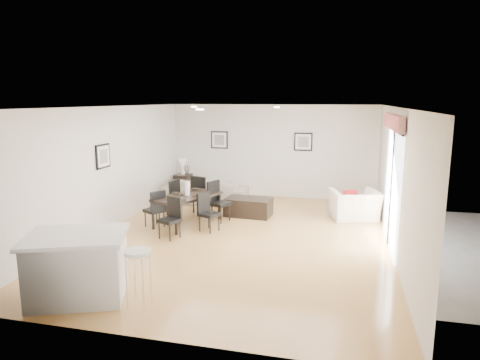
% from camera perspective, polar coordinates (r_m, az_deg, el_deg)
% --- Properties ---
extents(ground, '(8.00, 8.00, 0.00)m').
position_cam_1_polar(ground, '(9.02, 0.01, -7.68)').
color(ground, tan).
rests_on(ground, ground).
extents(wall_back, '(6.00, 0.04, 2.70)m').
position_cam_1_polar(wall_back, '(12.58, 4.31, 3.85)').
color(wall_back, silver).
rests_on(wall_back, ground).
extents(wall_front, '(6.00, 0.04, 2.70)m').
position_cam_1_polar(wall_front, '(5.00, -10.92, -6.93)').
color(wall_front, silver).
rests_on(wall_front, ground).
extents(wall_left, '(0.04, 8.00, 2.70)m').
position_cam_1_polar(wall_left, '(9.83, -17.25, 1.47)').
color(wall_left, silver).
rests_on(wall_left, ground).
extents(wall_right, '(0.04, 8.00, 2.70)m').
position_cam_1_polar(wall_right, '(8.51, 20.04, -0.07)').
color(wall_right, silver).
rests_on(wall_right, ground).
extents(ceiling, '(6.00, 8.00, 0.02)m').
position_cam_1_polar(ceiling, '(8.56, 0.01, 9.73)').
color(ceiling, white).
rests_on(ceiling, wall_back).
extents(sofa, '(2.33, 0.95, 0.67)m').
position_cam_1_polar(sofa, '(11.93, -4.63, -1.47)').
color(sofa, gray).
rests_on(sofa, ground).
extents(armchair, '(1.31, 1.21, 0.71)m').
position_cam_1_polar(armchair, '(10.62, 15.01, -3.24)').
color(armchair, '#EFE6CF').
rests_on(armchair, ground).
extents(dining_table, '(1.35, 1.80, 0.67)m').
position_cam_1_polar(dining_table, '(9.90, -7.01, -2.45)').
color(dining_table, black).
rests_on(dining_table, ground).
extents(dining_chair_wnear, '(0.53, 0.53, 0.85)m').
position_cam_1_polar(dining_chair_wnear, '(9.76, -11.13, -3.56)').
color(dining_chair_wnear, black).
rests_on(dining_chair_wnear, ground).
extents(dining_chair_wfar, '(0.50, 0.50, 0.95)m').
position_cam_1_polar(dining_chair_wfar, '(10.48, -9.16, -2.20)').
color(dining_chair_wfar, black).
rests_on(dining_chair_wfar, ground).
extents(dining_chair_enear, '(0.50, 0.50, 0.84)m').
position_cam_1_polar(dining_chair_enear, '(9.40, -4.47, -3.96)').
color(dining_chair_enear, black).
rests_on(dining_chair_enear, ground).
extents(dining_chair_efar, '(0.56, 0.56, 0.95)m').
position_cam_1_polar(dining_chair_efar, '(10.14, -3.11, -2.51)').
color(dining_chair_efar, black).
rests_on(dining_chair_efar, ground).
extents(dining_chair_head, '(0.50, 0.50, 0.86)m').
position_cam_1_polar(dining_chair_head, '(9.01, -9.09, -4.66)').
color(dining_chair_head, black).
rests_on(dining_chair_head, ground).
extents(dining_chair_foot, '(0.53, 0.53, 0.96)m').
position_cam_1_polar(dining_chair_foot, '(10.84, -5.26, -1.64)').
color(dining_chair_foot, black).
rests_on(dining_chair_foot, ground).
extents(vase, '(0.91, 1.39, 0.71)m').
position_cam_1_polar(vase, '(9.83, -7.06, -0.42)').
color(vase, white).
rests_on(vase, dining_table).
extents(coffee_table, '(1.16, 0.75, 0.45)m').
position_cam_1_polar(coffee_table, '(10.61, 1.15, -3.61)').
color(coffee_table, black).
rests_on(coffee_table, ground).
extents(side_table, '(0.47, 0.47, 0.61)m').
position_cam_1_polar(side_table, '(13.13, -7.58, -0.55)').
color(side_table, black).
rests_on(side_table, ground).
extents(table_lamp, '(0.24, 0.24, 0.45)m').
position_cam_1_polar(table_lamp, '(13.02, -7.64, 2.03)').
color(table_lamp, white).
rests_on(table_lamp, side_table).
extents(cushion, '(0.34, 0.20, 0.33)m').
position_cam_1_polar(cushion, '(10.47, 14.53, -2.21)').
color(cushion, maroon).
rests_on(cushion, armchair).
extents(kitchen_island, '(1.67, 1.49, 0.96)m').
position_cam_1_polar(kitchen_island, '(6.69, -20.81, -10.68)').
color(kitchen_island, silver).
rests_on(kitchen_island, ground).
extents(bar_stool, '(0.37, 0.37, 0.81)m').
position_cam_1_polar(bar_stool, '(6.15, -13.47, -10.09)').
color(bar_stool, white).
rests_on(bar_stool, ground).
extents(framed_print_back_left, '(0.52, 0.04, 0.52)m').
position_cam_1_polar(framed_print_back_left, '(12.87, -2.77, 5.36)').
color(framed_print_back_left, black).
rests_on(framed_print_back_left, wall_back).
extents(framed_print_back_right, '(0.52, 0.04, 0.52)m').
position_cam_1_polar(framed_print_back_right, '(12.40, 8.43, 5.06)').
color(framed_print_back_right, black).
rests_on(framed_print_back_right, wall_back).
extents(framed_print_left_wall, '(0.04, 0.52, 0.52)m').
position_cam_1_polar(framed_print_left_wall, '(9.60, -17.80, 3.04)').
color(framed_print_left_wall, black).
rests_on(framed_print_left_wall, wall_left).
extents(sliding_door, '(0.12, 2.70, 2.57)m').
position_cam_1_polar(sliding_door, '(8.75, 19.68, 2.32)').
color(sliding_door, white).
rests_on(sliding_door, wall_right).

